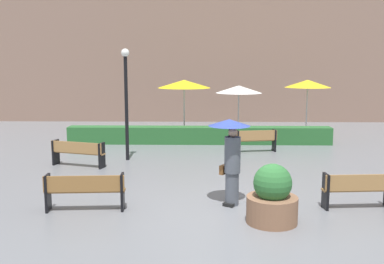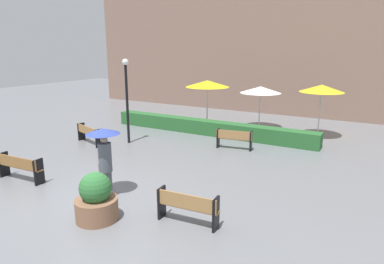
{
  "view_description": "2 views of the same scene",
  "coord_description": "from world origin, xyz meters",
  "px_view_note": "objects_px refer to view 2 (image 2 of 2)",
  "views": [
    {
      "loc": [
        -0.56,
        -9.95,
        3.35
      ],
      "look_at": [
        -0.88,
        5.07,
        1.01
      ],
      "focal_mm": 41.35,
      "sensor_mm": 36.0,
      "label": 1
    },
    {
      "loc": [
        7.03,
        -6.6,
        4.3
      ],
      "look_at": [
        0.49,
        4.77,
        1.04
      ],
      "focal_mm": 31.67,
      "sensor_mm": 36.0,
      "label": 2
    }
  ],
  "objects_px": {
    "pedestrian_with_umbrella": "(104,153)",
    "lamp_post": "(127,92)",
    "bench_back_row": "(234,138)",
    "patio_umbrella_yellow": "(207,84)",
    "bench_near_left": "(19,166)",
    "planter_pot": "(96,200)",
    "bench_far_left": "(89,133)",
    "patio_umbrella_white": "(261,90)",
    "bench_near_right": "(187,206)",
    "patio_umbrella_yellow_far": "(322,89)"
  },
  "relations": [
    {
      "from": "bench_far_left",
      "to": "pedestrian_with_umbrella",
      "type": "height_order",
      "value": "pedestrian_with_umbrella"
    },
    {
      "from": "bench_near_right",
      "to": "patio_umbrella_white",
      "type": "bearing_deg",
      "value": 99.83
    },
    {
      "from": "lamp_post",
      "to": "bench_near_left",
      "type": "bearing_deg",
      "value": -90.71
    },
    {
      "from": "bench_near_left",
      "to": "patio_umbrella_yellow",
      "type": "bearing_deg",
      "value": 79.14
    },
    {
      "from": "planter_pot",
      "to": "bench_back_row",
      "type": "bearing_deg",
      "value": 85.58
    },
    {
      "from": "bench_near_right",
      "to": "bench_back_row",
      "type": "xyz_separation_m",
      "value": [
        -1.55,
        6.62,
        0.0
      ]
    },
    {
      "from": "patio_umbrella_white",
      "to": "bench_back_row",
      "type": "bearing_deg",
      "value": -85.54
    },
    {
      "from": "planter_pot",
      "to": "bench_far_left",
      "type": "bearing_deg",
      "value": 137.75
    },
    {
      "from": "bench_near_right",
      "to": "patio_umbrella_yellow",
      "type": "distance_m",
      "value": 10.69
    },
    {
      "from": "bench_back_row",
      "to": "patio_umbrella_white",
      "type": "relative_size",
      "value": 0.69
    },
    {
      "from": "planter_pot",
      "to": "patio_umbrella_yellow_far",
      "type": "height_order",
      "value": "patio_umbrella_yellow_far"
    },
    {
      "from": "bench_near_right",
      "to": "bench_near_left",
      "type": "distance_m",
      "value": 6.29
    },
    {
      "from": "lamp_post",
      "to": "pedestrian_with_umbrella",
      "type": "bearing_deg",
      "value": -56.11
    },
    {
      "from": "bench_near_right",
      "to": "patio_umbrella_white",
      "type": "xyz_separation_m",
      "value": [
        -1.88,
        10.86,
        1.64
      ]
    },
    {
      "from": "pedestrian_with_umbrella",
      "to": "patio_umbrella_yellow_far",
      "type": "distance_m",
      "value": 11.17
    },
    {
      "from": "lamp_post",
      "to": "bench_far_left",
      "type": "bearing_deg",
      "value": -144.22
    },
    {
      "from": "pedestrian_with_umbrella",
      "to": "patio_umbrella_yellow",
      "type": "distance_m",
      "value": 9.48
    },
    {
      "from": "bench_near_left",
      "to": "patio_umbrella_yellow",
      "type": "distance_m",
      "value": 10.2
    },
    {
      "from": "bench_far_left",
      "to": "patio_umbrella_white",
      "type": "relative_size",
      "value": 0.8
    },
    {
      "from": "bench_near_right",
      "to": "patio_umbrella_yellow_far",
      "type": "height_order",
      "value": "patio_umbrella_yellow_far"
    },
    {
      "from": "bench_far_left",
      "to": "bench_near_left",
      "type": "bearing_deg",
      "value": -72.4
    },
    {
      "from": "lamp_post",
      "to": "patio_umbrella_white",
      "type": "bearing_deg",
      "value": 52.83
    },
    {
      "from": "bench_back_row",
      "to": "pedestrian_with_umbrella",
      "type": "relative_size",
      "value": 0.78
    },
    {
      "from": "pedestrian_with_umbrella",
      "to": "patio_umbrella_white",
      "type": "height_order",
      "value": "patio_umbrella_white"
    },
    {
      "from": "bench_back_row",
      "to": "planter_pot",
      "type": "xyz_separation_m",
      "value": [
        -0.58,
        -7.57,
        0.04
      ]
    },
    {
      "from": "bench_near_right",
      "to": "planter_pot",
      "type": "bearing_deg",
      "value": -156.0
    },
    {
      "from": "pedestrian_with_umbrella",
      "to": "bench_far_left",
      "type": "bearing_deg",
      "value": 140.99
    },
    {
      "from": "bench_far_left",
      "to": "lamp_post",
      "type": "bearing_deg",
      "value": 35.78
    },
    {
      "from": "patio_umbrella_yellow_far",
      "to": "bench_back_row",
      "type": "bearing_deg",
      "value": -125.61
    },
    {
      "from": "bench_near_left",
      "to": "lamp_post",
      "type": "height_order",
      "value": "lamp_post"
    },
    {
      "from": "bench_near_right",
      "to": "patio_umbrella_yellow",
      "type": "bearing_deg",
      "value": 114.74
    },
    {
      "from": "bench_back_row",
      "to": "pedestrian_with_umbrella",
      "type": "bearing_deg",
      "value": -102.28
    },
    {
      "from": "bench_near_right",
      "to": "planter_pot",
      "type": "height_order",
      "value": "planter_pot"
    },
    {
      "from": "pedestrian_with_umbrella",
      "to": "bench_near_right",
      "type": "bearing_deg",
      "value": -4.77
    },
    {
      "from": "pedestrian_with_umbrella",
      "to": "planter_pot",
      "type": "xyz_separation_m",
      "value": [
        0.8,
        -1.2,
        -0.8
      ]
    },
    {
      "from": "planter_pot",
      "to": "patio_umbrella_yellow",
      "type": "bearing_deg",
      "value": 102.18
    },
    {
      "from": "bench_back_row",
      "to": "bench_near_left",
      "type": "distance_m",
      "value": 8.38
    },
    {
      "from": "bench_far_left",
      "to": "lamp_post",
      "type": "height_order",
      "value": "lamp_post"
    },
    {
      "from": "bench_back_row",
      "to": "patio_umbrella_yellow",
      "type": "distance_m",
      "value": 4.52
    },
    {
      "from": "bench_near_right",
      "to": "patio_umbrella_white",
      "type": "height_order",
      "value": "patio_umbrella_white"
    },
    {
      "from": "bench_far_left",
      "to": "lamp_post",
      "type": "distance_m",
      "value": 2.58
    },
    {
      "from": "bench_near_left",
      "to": "patio_umbrella_yellow_far",
      "type": "bearing_deg",
      "value": 55.14
    },
    {
      "from": "planter_pot",
      "to": "patio_umbrella_yellow",
      "type": "distance_m",
      "value": 10.91
    },
    {
      "from": "pedestrian_with_umbrella",
      "to": "lamp_post",
      "type": "relative_size",
      "value": 0.54
    },
    {
      "from": "bench_near_left",
      "to": "bench_near_right",
      "type": "bearing_deg",
      "value": 2.65
    },
    {
      "from": "bench_near_right",
      "to": "pedestrian_with_umbrella",
      "type": "xyz_separation_m",
      "value": [
        -2.94,
        0.25,
        0.84
      ]
    },
    {
      "from": "bench_back_row",
      "to": "patio_umbrella_white",
      "type": "distance_m",
      "value": 4.55
    },
    {
      "from": "patio_umbrella_white",
      "to": "lamp_post",
      "type": "bearing_deg",
      "value": -127.17
    },
    {
      "from": "pedestrian_with_umbrella",
      "to": "bench_back_row",
      "type": "bearing_deg",
      "value": 77.72
    },
    {
      "from": "bench_far_left",
      "to": "patio_umbrella_white",
      "type": "xyz_separation_m",
      "value": [
        5.79,
        6.77,
        1.64
      ]
    }
  ]
}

